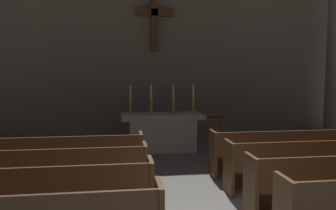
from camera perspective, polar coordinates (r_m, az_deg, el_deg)
pew_left_row_2 at (r=5.29m, az=-23.19°, el=-13.71°), size 3.66×0.50×0.95m
pew_left_row_3 at (r=6.26m, az=-20.68°, el=-10.60°), size 3.66×0.50×0.95m
pew_left_row_4 at (r=7.24m, az=-18.88°, el=-8.31°), size 3.66×0.50×0.95m
pew_right_row_3 at (r=7.15m, az=23.83°, el=-8.68°), size 3.66×0.50×0.95m
pew_right_row_4 at (r=8.03m, az=19.87°, el=-6.98°), size 3.66×0.50×0.95m
altar at (r=9.60m, az=-0.93°, el=-4.24°), size 2.20×0.90×1.01m
candlestick_outer_left at (r=9.43m, az=-6.06°, el=0.03°), size 0.16×0.16×0.78m
candlestick_inner_left at (r=9.47m, az=-2.74°, el=0.08°), size 0.16×0.16×0.78m
candlestick_inner_right at (r=9.54m, az=0.85°, el=0.13°), size 0.16×0.16×0.78m
candlestick_outer_right at (r=9.65m, az=4.08°, el=0.17°), size 0.16×0.16×0.78m
apse_with_cross at (r=11.70m, az=-2.33°, el=11.51°), size 12.24×0.47×6.74m
lectern at (r=8.67m, az=7.80°, el=-5.28°), size 0.44×0.36×1.15m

